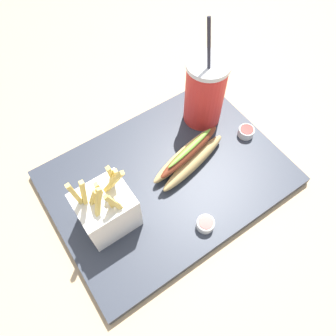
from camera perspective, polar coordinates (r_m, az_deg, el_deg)
ground_plane at (r=0.69m, az=0.00°, el=-2.57°), size 2.40×2.40×0.02m
food_tray at (r=0.67m, az=0.00°, el=-1.76°), size 0.48×0.35×0.02m
soda_cup at (r=0.70m, az=6.65°, el=13.44°), size 0.09×0.09×0.25m
fries_basket at (r=0.58m, az=-11.05°, el=-7.36°), size 0.10×0.09×0.17m
hot_dog_1 at (r=0.66m, az=3.81°, el=2.05°), size 0.19×0.09×0.06m
ketchup_cup_1 at (r=0.73m, az=13.93°, el=6.39°), size 0.03×0.03×0.02m
ketchup_cup_2 at (r=0.61m, az=6.77°, el=-9.99°), size 0.03×0.03×0.02m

